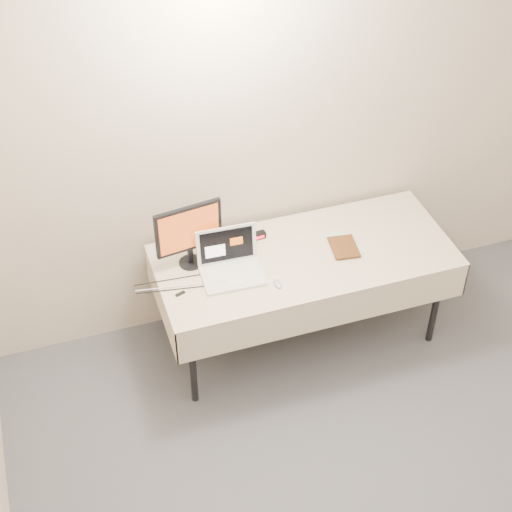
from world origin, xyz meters
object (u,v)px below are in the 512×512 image
object	(u,v)px
monitor	(189,231)
book	(332,237)
laptop	(230,263)
table	(304,262)

from	to	relation	value
monitor	book	world-z (taller)	monitor
laptop	monitor	size ratio (longest dim) A/B	0.89
table	book	xyz separation A→B (m)	(0.17, -0.01, 0.17)
monitor	book	distance (m)	0.89
table	monitor	distance (m)	0.77
laptop	book	bearing A→B (deg)	1.53
table	laptop	size ratio (longest dim) A/B	4.86
table	laptop	distance (m)	0.50
table	monitor	size ratio (longest dim) A/B	4.33
laptop	monitor	bearing A→B (deg)	148.37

